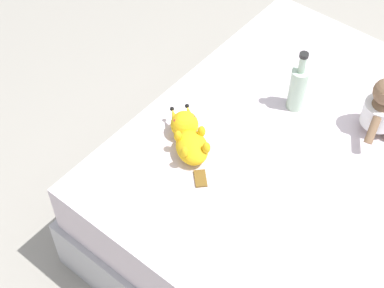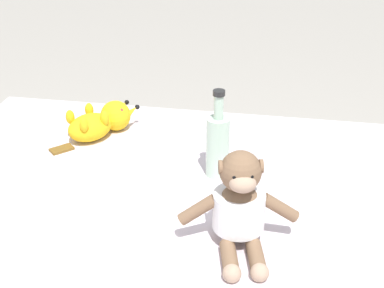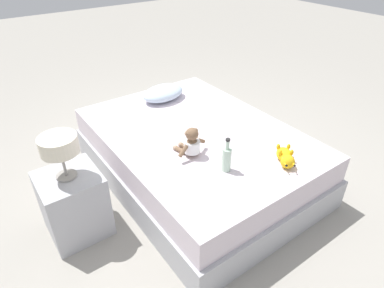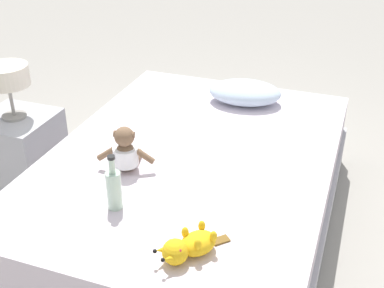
{
  "view_description": "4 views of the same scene",
  "coord_description": "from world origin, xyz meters",
  "px_view_note": "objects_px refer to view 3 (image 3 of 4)",
  "views": [
    {
      "loc": [
        1.3,
        0.13,
        2.09
      ],
      "look_at": [
        0.28,
        -0.7,
        0.55
      ],
      "focal_mm": 55.33,
      "sensor_mm": 36.0,
      "label": 1
    },
    {
      "loc": [
        -0.32,
        0.8,
        1.3
      ],
      "look_at": [
        -0.08,
        -0.56,
        0.58
      ],
      "focal_mm": 51.58,
      "sensor_mm": 36.0,
      "label": 2
    },
    {
      "loc": [
        -1.44,
        -1.93,
        1.92
      ],
      "look_at": [
        -0.24,
        -0.27,
        0.59
      ],
      "focal_mm": 31.03,
      "sensor_mm": 36.0,
      "label": 3
    },
    {
      "loc": [
        0.76,
        -2.11,
        1.8
      ],
      "look_at": [
        0.0,
        0.0,
        0.54
      ],
      "focal_mm": 47.01,
      "sensor_mm": 36.0,
      "label": 4
    }
  ],
  "objects_px": {
    "plush_yellow_creature": "(286,157)",
    "bedside_lamp": "(59,146)",
    "glass_bottle": "(227,158)",
    "bed": "(196,155)",
    "plush_monkey": "(191,144)",
    "nightstand": "(74,204)",
    "pillow": "(163,93)"
  },
  "relations": [
    {
      "from": "plush_monkey",
      "to": "glass_bottle",
      "type": "relative_size",
      "value": 1.1
    },
    {
      "from": "plush_yellow_creature",
      "to": "bedside_lamp",
      "type": "distance_m",
      "value": 1.55
    },
    {
      "from": "plush_yellow_creature",
      "to": "nightstand",
      "type": "bearing_deg",
      "value": 151.27
    },
    {
      "from": "bed",
      "to": "nightstand",
      "type": "height_order",
      "value": "nightstand"
    },
    {
      "from": "plush_yellow_creature",
      "to": "glass_bottle",
      "type": "bearing_deg",
      "value": 155.67
    },
    {
      "from": "plush_monkey",
      "to": "bed",
      "type": "bearing_deg",
      "value": 46.7
    },
    {
      "from": "plush_monkey",
      "to": "glass_bottle",
      "type": "bearing_deg",
      "value": -72.97
    },
    {
      "from": "bed",
      "to": "plush_monkey",
      "type": "relative_size",
      "value": 7.1
    },
    {
      "from": "glass_bottle",
      "to": "bedside_lamp",
      "type": "xyz_separation_m",
      "value": [
        -0.94,
        0.56,
        0.17
      ]
    },
    {
      "from": "bedside_lamp",
      "to": "nightstand",
      "type": "bearing_deg",
      "value": -90.0
    },
    {
      "from": "bed",
      "to": "glass_bottle",
      "type": "distance_m",
      "value": 0.67
    },
    {
      "from": "bedside_lamp",
      "to": "plush_yellow_creature",
      "type": "bearing_deg",
      "value": -28.73
    },
    {
      "from": "plush_yellow_creature",
      "to": "nightstand",
      "type": "xyz_separation_m",
      "value": [
        -1.35,
        0.74,
        -0.28
      ]
    },
    {
      "from": "glass_bottle",
      "to": "nightstand",
      "type": "height_order",
      "value": "glass_bottle"
    },
    {
      "from": "plush_monkey",
      "to": "bedside_lamp",
      "type": "height_order",
      "value": "bedside_lamp"
    },
    {
      "from": "bed",
      "to": "glass_bottle",
      "type": "xyz_separation_m",
      "value": [
        -0.15,
        -0.56,
        0.35
      ]
    },
    {
      "from": "pillow",
      "to": "nightstand",
      "type": "bearing_deg",
      "value": -149.9
    },
    {
      "from": "nightstand",
      "to": "glass_bottle",
      "type": "bearing_deg",
      "value": -30.51
    },
    {
      "from": "pillow",
      "to": "glass_bottle",
      "type": "relative_size",
      "value": 1.84
    },
    {
      "from": "bed",
      "to": "nightstand",
      "type": "relative_size",
      "value": 4.01
    },
    {
      "from": "bed",
      "to": "bedside_lamp",
      "type": "xyz_separation_m",
      "value": [
        -1.1,
        -0.0,
        0.51
      ]
    },
    {
      "from": "plush_monkey",
      "to": "bedside_lamp",
      "type": "distance_m",
      "value": 0.91
    },
    {
      "from": "plush_monkey",
      "to": "nightstand",
      "type": "relative_size",
      "value": 0.56
    },
    {
      "from": "plush_yellow_creature",
      "to": "glass_bottle",
      "type": "height_order",
      "value": "glass_bottle"
    },
    {
      "from": "pillow",
      "to": "plush_monkey",
      "type": "bearing_deg",
      "value": -109.74
    },
    {
      "from": "bedside_lamp",
      "to": "glass_bottle",
      "type": "bearing_deg",
      "value": -30.51
    },
    {
      "from": "glass_bottle",
      "to": "nightstand",
      "type": "bearing_deg",
      "value": 149.49
    },
    {
      "from": "plush_yellow_creature",
      "to": "nightstand",
      "type": "distance_m",
      "value": 1.56
    },
    {
      "from": "plush_yellow_creature",
      "to": "bedside_lamp",
      "type": "xyz_separation_m",
      "value": [
        -1.35,
        0.74,
        0.22
      ]
    },
    {
      "from": "bed",
      "to": "nightstand",
      "type": "bearing_deg",
      "value": -179.99
    },
    {
      "from": "bed",
      "to": "nightstand",
      "type": "distance_m",
      "value": 1.1
    },
    {
      "from": "bed",
      "to": "plush_monkey",
      "type": "xyz_separation_m",
      "value": [
        -0.24,
        -0.26,
        0.34
      ]
    }
  ]
}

